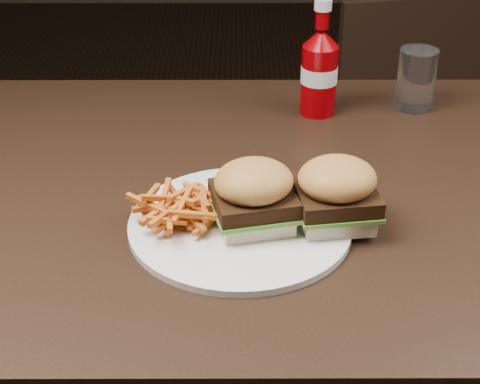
{
  "coord_description": "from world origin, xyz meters",
  "views": [
    {
      "loc": [
        -0.1,
        -0.94,
        1.3
      ],
      "look_at": [
        -0.09,
        -0.11,
        0.8
      ],
      "focal_mm": 55.0,
      "sensor_mm": 36.0,
      "label": 1
    }
  ],
  "objects_px": {
    "chair_far": "(374,127)",
    "ketchup_bottle": "(319,81)",
    "dining_table": "(302,194)",
    "plate": "(240,225)",
    "tumbler": "(416,79)"
  },
  "relations": [
    {
      "from": "dining_table",
      "to": "plate",
      "type": "height_order",
      "value": "plate"
    },
    {
      "from": "ketchup_bottle",
      "to": "plate",
      "type": "bearing_deg",
      "value": -110.4
    },
    {
      "from": "chair_far",
      "to": "tumbler",
      "type": "height_order",
      "value": "tumbler"
    },
    {
      "from": "chair_far",
      "to": "tumbler",
      "type": "distance_m",
      "value": 0.7
    },
    {
      "from": "tumbler",
      "to": "dining_table",
      "type": "bearing_deg",
      "value": -129.09
    },
    {
      "from": "tumbler",
      "to": "ketchup_bottle",
      "type": "bearing_deg",
      "value": -173.02
    },
    {
      "from": "ketchup_bottle",
      "to": "dining_table",
      "type": "bearing_deg",
      "value": -100.1
    },
    {
      "from": "plate",
      "to": "ketchup_bottle",
      "type": "xyz_separation_m",
      "value": [
        0.14,
        0.37,
        0.06
      ]
    },
    {
      "from": "chair_far",
      "to": "ketchup_bottle",
      "type": "bearing_deg",
      "value": 57.16
    },
    {
      "from": "tumbler",
      "to": "plate",
      "type": "bearing_deg",
      "value": -128.56
    },
    {
      "from": "plate",
      "to": "dining_table",
      "type": "bearing_deg",
      "value": 52.65
    },
    {
      "from": "plate",
      "to": "tumbler",
      "type": "height_order",
      "value": "tumbler"
    },
    {
      "from": "dining_table",
      "to": "tumbler",
      "type": "xyz_separation_m",
      "value": [
        0.22,
        0.27,
        0.08
      ]
    },
    {
      "from": "chair_far",
      "to": "ketchup_bottle",
      "type": "height_order",
      "value": "ketchup_bottle"
    },
    {
      "from": "chair_far",
      "to": "plate",
      "type": "bearing_deg",
      "value": 57.29
    }
  ]
}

